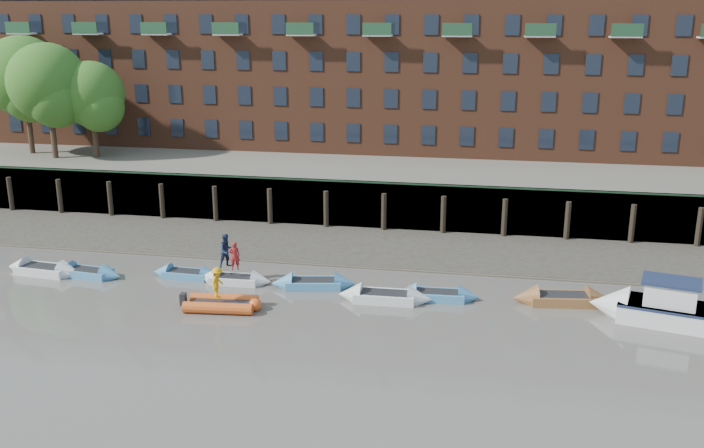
% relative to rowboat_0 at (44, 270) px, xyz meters
% --- Properties ---
extents(ground, '(220.00, 220.00, 0.00)m').
position_rel_rowboat_0_xyz_m(ground, '(15.73, -9.62, -0.24)').
color(ground, '#5C5750').
rests_on(ground, ground).
extents(foreshore, '(110.00, 8.00, 0.50)m').
position_rel_rowboat_0_xyz_m(foreshore, '(15.73, 8.38, -0.24)').
color(foreshore, '#3D382F').
rests_on(foreshore, ground).
extents(mud_band, '(110.00, 1.60, 0.10)m').
position_rel_rowboat_0_xyz_m(mud_band, '(15.73, 4.98, -0.24)').
color(mud_band, '#4C4336').
rests_on(mud_band, ground).
extents(river_wall, '(110.00, 1.23, 3.30)m').
position_rel_rowboat_0_xyz_m(river_wall, '(15.73, 12.76, 1.35)').
color(river_wall, '#2D2A26').
rests_on(river_wall, ground).
extents(bank_terrace, '(110.00, 28.00, 3.20)m').
position_rel_rowboat_0_xyz_m(bank_terrace, '(15.73, 26.38, 1.36)').
color(bank_terrace, '#5E594D').
rests_on(bank_terrace, ground).
extents(apartment_terrace, '(80.60, 15.56, 20.98)m').
position_rel_rowboat_0_xyz_m(apartment_terrace, '(15.73, 27.37, 12.58)').
color(apartment_terrace, brown).
rests_on(apartment_terrace, bank_terrace).
extents(tree_cluster, '(11.76, 7.74, 9.40)m').
position_rel_rowboat_0_xyz_m(tree_cluster, '(-9.89, 17.73, 8.76)').
color(tree_cluster, '#3A281C').
rests_on(tree_cluster, bank_terrace).
extents(rowboat_0, '(4.87, 1.83, 1.38)m').
position_rel_rowboat_0_xyz_m(rowboat_0, '(0.00, 0.00, 0.00)').
color(rowboat_0, silver).
rests_on(rowboat_0, ground).
extents(rowboat_1, '(4.34, 1.70, 1.23)m').
position_rel_rowboat_0_xyz_m(rowboat_1, '(2.65, 0.08, -0.03)').
color(rowboat_1, teal).
rests_on(rowboat_1, ground).
extents(rowboat_2, '(4.03, 1.31, 1.16)m').
position_rel_rowboat_0_xyz_m(rowboat_2, '(8.21, 0.92, -0.04)').
color(rowboat_2, teal).
rests_on(rowboat_2, ground).
extents(rowboat_3, '(4.14, 1.25, 1.20)m').
position_rel_rowboat_0_xyz_m(rowboat_3, '(11.16, 0.58, -0.03)').
color(rowboat_3, silver).
rests_on(rowboat_3, ground).
extents(rowboat_4, '(4.73, 2.15, 1.32)m').
position_rel_rowboat_0_xyz_m(rowboat_4, '(15.57, 0.69, -0.01)').
color(rowboat_4, teal).
rests_on(rowboat_4, ground).
extents(rowboat_5, '(4.85, 1.49, 1.40)m').
position_rel_rowboat_0_xyz_m(rowboat_5, '(19.62, -0.54, 0.00)').
color(rowboat_5, silver).
rests_on(rowboat_5, ground).
extents(rowboat_6, '(4.37, 1.46, 1.25)m').
position_rel_rowboat_0_xyz_m(rowboat_6, '(22.26, 0.24, -0.02)').
color(rowboat_6, teal).
rests_on(rowboat_6, ground).
extents(rowboat_7, '(5.13, 2.07, 1.45)m').
position_rel_rowboat_0_xyz_m(rowboat_7, '(28.56, 0.83, 0.01)').
color(rowboat_7, brown).
rests_on(rowboat_7, ground).
extents(rib_tender, '(3.88, 2.09, 0.66)m').
position_rel_rowboat_0_xyz_m(rib_tender, '(11.88, -3.06, 0.04)').
color(rib_tender, '#CE4F1A').
rests_on(rib_tender, ground).
extents(motor_launch, '(7.09, 3.78, 2.79)m').
position_rel_rowboat_0_xyz_m(motor_launch, '(32.64, -0.67, 0.47)').
color(motor_launch, silver).
rests_on(motor_launch, ground).
extents(person_rower_a, '(0.68, 0.57, 1.59)m').
position_rel_rowboat_0_xyz_m(person_rower_a, '(11.23, 0.53, 1.36)').
color(person_rower_a, maroon).
rests_on(person_rower_a, rowboat_3).
extents(person_rower_b, '(1.16, 1.15, 1.88)m').
position_rel_rowboat_0_xyz_m(person_rower_b, '(10.66, 0.87, 1.50)').
color(person_rower_b, '#19233F').
rests_on(person_rower_b, rowboat_3).
extents(person_rib_crew, '(0.65, 1.06, 1.61)m').
position_rel_rowboat_0_xyz_m(person_rib_crew, '(11.62, -3.17, 1.18)').
color(person_rib_crew, orange).
rests_on(person_rib_crew, rib_tender).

